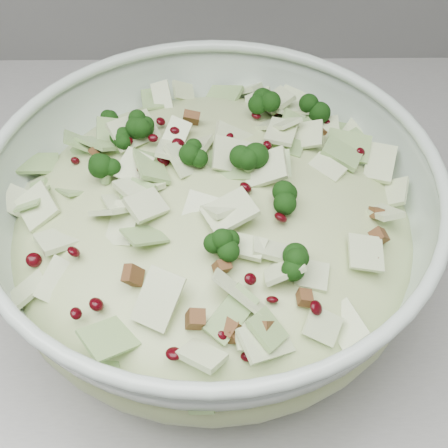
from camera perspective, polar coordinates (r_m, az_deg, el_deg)
mixing_bowl at (r=0.54m, az=-1.05°, el=-0.70°), size 0.40×0.40×0.15m
salad at (r=0.52m, az=-1.09°, el=1.02°), size 0.35×0.35×0.15m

